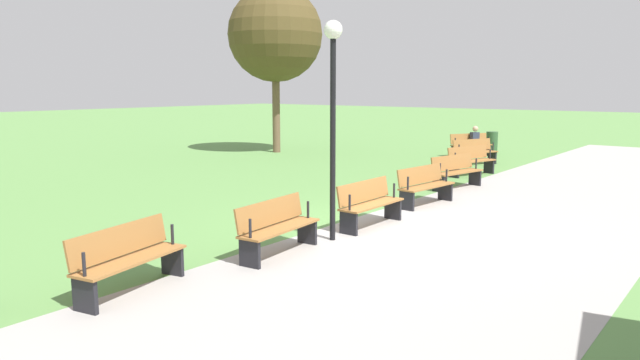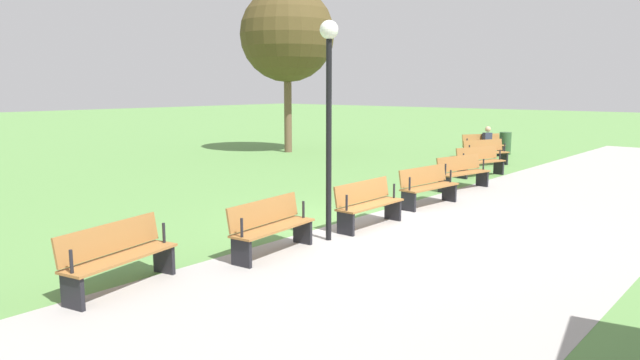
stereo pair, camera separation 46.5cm
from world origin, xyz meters
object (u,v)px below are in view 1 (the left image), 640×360
object	(u,v)px
bench_6	(277,226)
bench_0	(470,144)
lamp_post	(333,89)
trash_bin	(492,143)
bench_2	(471,160)
bench_1	(474,151)
bench_3	(456,171)
tree_0	(275,35)
bench_4	(425,185)
person_seated	(476,140)
bench_5	(369,203)
bench_7	(128,258)

from	to	relation	value
bench_6	bench_0	bearing A→B (deg)	-174.15
lamp_post	trash_bin	size ratio (longest dim) A/B	4.25
bench_2	lamp_post	size ratio (longest dim) A/B	0.46
bench_1	lamp_post	xyz separation A→B (m)	(11.18, 2.11, 2.21)
bench_3	bench_2	bearing A→B (deg)	-153.49
tree_0	bench_4	bearing A→B (deg)	59.14
bench_3	bench_1	bearing A→B (deg)	-150.54
person_seated	trash_bin	bearing A→B (deg)	-155.23
bench_0	bench_5	world-z (taller)	same
bench_7	lamp_post	xyz separation A→B (m)	(-3.79, 0.57, 2.21)
bench_4	bench_6	world-z (taller)	same
bench_0	tree_0	bearing A→B (deg)	-33.10
bench_7	tree_0	world-z (taller)	tree_0
bench_5	lamp_post	size ratio (longest dim) A/B	0.45
bench_5	person_seated	xyz separation A→B (m)	(-12.25, -3.00, 0.17)
bench_5	bench_6	xyz separation A→B (m)	(2.54, -0.13, 0.00)
lamp_post	trash_bin	distance (m)	15.32
bench_2	tree_0	xyz separation A→B (m)	(-1.04, -9.04, 4.34)
bench_2	bench_5	size ratio (longest dim) A/B	1.04
bench_2	bench_7	xyz separation A→B (m)	(12.59, 0.65, 0.00)
bench_2	trash_bin	world-z (taller)	trash_bin
bench_4	trash_bin	distance (m)	11.39
bench_2	person_seated	size ratio (longest dim) A/B	1.48
bench_4	tree_0	distance (m)	12.51
tree_0	trash_bin	distance (m)	9.89
bench_2	tree_0	bearing A→B (deg)	-78.82
bench_4	lamp_post	xyz separation A→B (m)	(3.81, 0.18, 2.21)
bench_1	trash_bin	world-z (taller)	trash_bin
bench_3	bench_4	bearing A→B (deg)	20.63
bench_7	bench_6	bearing A→B (deg)	159.37
bench_0	tree_0	xyz separation A→B (m)	(3.63, -7.01, 4.34)
bench_6	bench_2	bearing A→B (deg)	179.97
tree_0	bench_3	bearing A→B (deg)	70.12
bench_7	tree_0	size ratio (longest dim) A/B	0.26
bench_2	bench_4	bearing A→B (deg)	29.48
person_seated	bench_6	bearing A→B (deg)	40.52
bench_3	person_seated	size ratio (longest dim) A/B	1.47
bench_4	lamp_post	world-z (taller)	lamp_post
lamp_post	bench_2	bearing A→B (deg)	-172.12
bench_0	bench_5	bearing A→B (deg)	44.24
bench_1	bench_6	distance (m)	12.60
bench_4	person_seated	size ratio (longest dim) A/B	1.46
bench_6	bench_4	bearing A→B (deg)	174.09
bench_4	trash_bin	bearing A→B (deg)	-160.10
bench_3	lamp_post	size ratio (longest dim) A/B	0.46
bench_7	tree_0	distance (m)	17.27
person_seated	lamp_post	size ratio (longest dim) A/B	0.31
person_seated	trash_bin	distance (m)	1.37
bench_3	person_seated	world-z (taller)	person_seated
bench_4	lamp_post	bearing A→B (deg)	8.61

